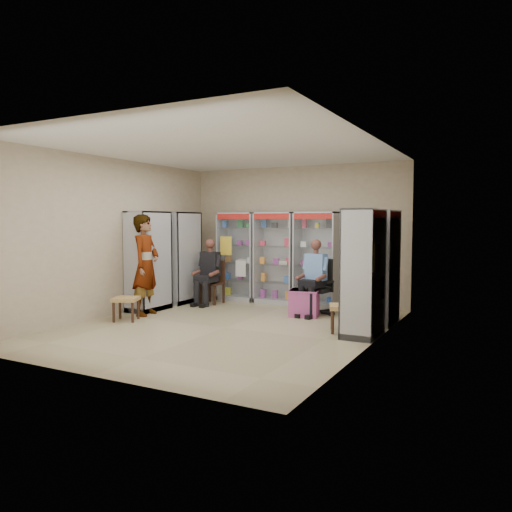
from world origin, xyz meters
The scene contains 18 objects.
floor centered at (0.00, 0.00, 0.00)m, with size 6.00×6.00×0.00m, color tan.
room_shell centered at (0.00, 0.00, 1.97)m, with size 5.02×6.02×3.01m.
cabinet_back_left centered at (-1.30, 2.73, 1.00)m, with size 0.90×0.50×2.00m, color silver.
cabinet_back_mid centered at (-0.35, 2.73, 1.00)m, with size 0.90×0.50×2.00m, color #ADAFB4.
cabinet_back_right centered at (0.60, 2.73, 1.00)m, with size 0.90×0.50×2.00m, color #AEB0B6.
cabinet_right_far centered at (2.23, 1.60, 1.00)m, with size 0.50×0.90×2.00m, color #B2B5BA.
cabinet_right_near centered at (2.23, 0.50, 1.00)m, with size 0.50×0.90×2.00m, color #A8ACB0.
cabinet_left_far centered at (-2.23, 1.80, 1.00)m, with size 0.50×0.90×2.00m, color #A9ABB0.
cabinet_left_near centered at (-2.23, 0.70, 1.00)m, with size 0.50×0.90×2.00m, color #B5B7BD.
wooden_chair centered at (-1.55, 2.00, 0.47)m, with size 0.42×0.42×0.94m, color black.
seated_customer centered at (-1.55, 1.95, 0.67)m, with size 0.44×0.60×1.34m, color black, non-canonical shape.
office_chair centered at (0.94, 1.88, 0.54)m, with size 0.59×0.59×1.07m, color black.
seated_shopkeeper centered at (0.94, 1.83, 0.68)m, with size 0.45×0.62×1.37m, color #73B1E4, non-canonical shape.
pink_trunk centered at (0.79, 1.60, 0.25)m, with size 0.52×0.50×0.50m, color #B34799.
tea_glass centered at (0.83, 1.57, 0.56)m, with size 0.07×0.07×0.10m, color #631D08.
woven_stool_a centered at (1.88, 0.61, 0.22)m, with size 0.45×0.45×0.45m, color olive.
woven_stool_b centered at (-1.90, -0.33, 0.21)m, with size 0.43×0.43×0.43m, color #B07B4A.
standing_man centered at (-1.95, 0.29, 0.97)m, with size 0.71×0.46×1.93m, color gray.
Camera 1 is at (4.36, -7.14, 1.80)m, focal length 35.00 mm.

